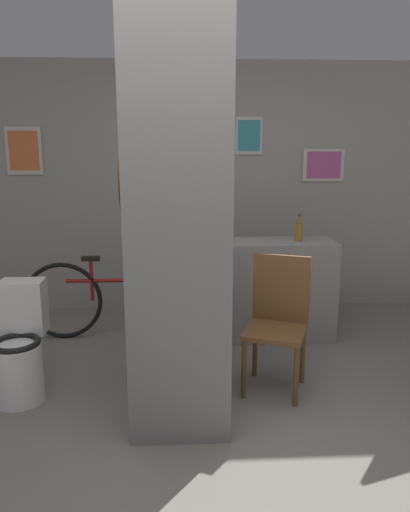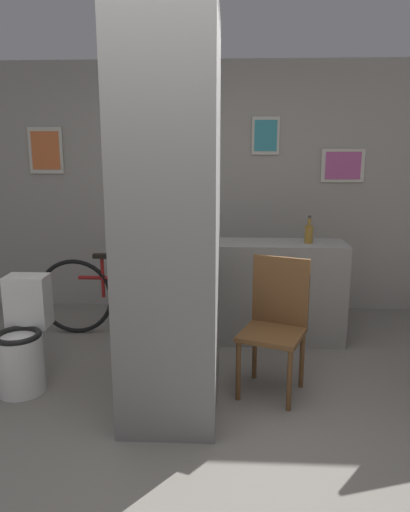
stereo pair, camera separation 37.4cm
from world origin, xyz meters
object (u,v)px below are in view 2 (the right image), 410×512
object	(u,v)px
bicycle	(132,296)
bottle_tall	(309,233)
toilet	(23,342)
chair_near_pillar	(275,320)

from	to	relation	value
bicycle	bottle_tall	xyz separation A→B (m)	(1.60, -0.07, 0.63)
toilet	bottle_tall	size ratio (longest dim) A/B	3.26
chair_near_pillar	toilet	bearing A→B (deg)	-156.95
toilet	bicycle	xyz separation A→B (m)	(0.61, 1.08, 0.03)
bicycle	bottle_tall	bearing A→B (deg)	-2.56
bicycle	bottle_tall	world-z (taller)	bottle_tall
toilet	bicycle	size ratio (longest dim) A/B	0.45
toilet	bicycle	world-z (taller)	toilet
chair_near_pillar	bottle_tall	world-z (taller)	bottle_tall
bicycle	chair_near_pillar	bearing A→B (deg)	-39.34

